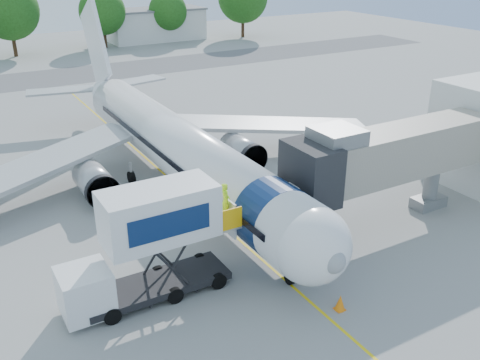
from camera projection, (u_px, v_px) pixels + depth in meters
ground at (203, 208)px, 33.94m from camera, size 160.00×160.00×0.00m
guidance_line at (203, 208)px, 33.94m from camera, size 0.15×70.00×0.01m
taxiway_strip at (54, 77)px, 67.12m from camera, size 120.00×10.00×0.01m
aircraft at (175, 146)px, 36.00m from camera, size 34.17×37.73×11.35m
jet_bridge at (382, 157)px, 30.32m from camera, size 13.90×3.20×6.60m
catering_hiloader at (148, 246)px, 24.41m from camera, size 8.56×2.44×5.50m
safety_cone_a at (340, 303)px, 24.42m from camera, size 0.49×0.49×0.78m
outbuilding_right at (156, 24)px, 91.96m from camera, size 16.40×7.40×5.30m
tree_d at (9, 10)px, 76.93m from camera, size 8.56×8.56×10.92m
tree_e at (102, 12)px, 84.02m from camera, size 7.24×7.24×9.23m
tree_f at (168, 11)px, 89.73m from camera, size 6.43×6.43×8.20m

